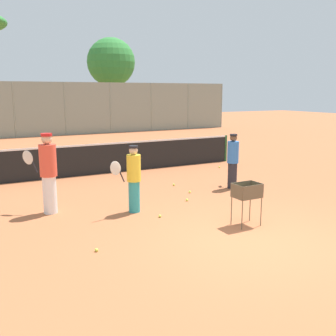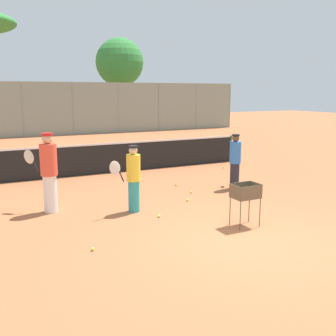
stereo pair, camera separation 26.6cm
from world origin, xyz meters
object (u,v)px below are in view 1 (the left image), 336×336
Objects in this scene: tennis_net at (114,157)px; player_white_outfit at (233,160)px; player_red_cap at (48,172)px; player_yellow_shirt at (134,178)px; ball_cart at (246,194)px.

player_white_outfit is (2.25, -3.82, 0.28)m from tennis_net.
player_red_cap is 1.19× the size of player_yellow_shirt.
player_yellow_shirt is at bearing 130.82° from ball_cart.
player_white_outfit reaches higher than ball_cart.
player_red_cap is at bearing 140.60° from ball_cart.
ball_cart is (-1.79, -2.79, -0.15)m from player_white_outfit.
player_red_cap is (-5.28, 0.08, 0.14)m from player_white_outfit.
tennis_net is at bearing -119.94° from player_yellow_shirt.
tennis_net is at bearing -80.82° from player_red_cap.
ball_cart is (1.73, -2.00, -0.14)m from player_yellow_shirt.
tennis_net is 6.09× the size of player_white_outfit.
player_white_outfit is 3.60m from player_yellow_shirt.
ball_cart is at bearing 116.23° from player_yellow_shirt.
tennis_net is 5.20× the size of player_red_cap.
tennis_net is 10.67× the size of ball_cart.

